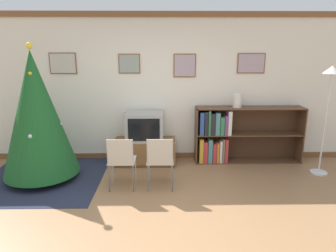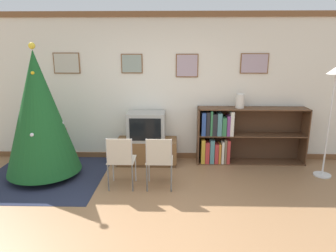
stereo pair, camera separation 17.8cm
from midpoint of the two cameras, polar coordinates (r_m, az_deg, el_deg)
The scene contains 11 objects.
ground_plane at distance 3.78m, azimuth -2.09°, elevation -18.65°, with size 24.00×24.00×0.00m, color #936B47.
wall_back at distance 5.60m, azimuth -0.72°, elevation 7.21°, with size 8.31×0.11×2.70m.
area_rug at distance 5.43m, azimuth -21.32°, elevation -8.87°, with size 1.92×1.95×0.01m.
christmas_tree at distance 5.12m, azimuth -22.42°, elevation 2.28°, with size 1.17×1.17×2.15m.
tv_console at distance 5.57m, azimuth -3.11°, elevation -4.81°, with size 1.10×0.51×0.45m.
television at distance 5.42m, azimuth -3.18°, elevation -0.03°, with size 0.67×0.49×0.51m.
folding_chair_left at distance 4.52m, azimuth -7.87°, elevation -6.29°, with size 0.40×0.40×0.82m.
folding_chair_right at distance 4.46m, azimuth -0.52°, elevation -6.42°, with size 0.40×0.40×0.82m.
bookshelf at distance 5.65m, azimuth 12.80°, elevation -1.82°, with size 1.97×0.36×1.04m.
vase at distance 5.53m, azimuth 14.45°, elevation 4.69°, with size 0.15×0.15×0.26m.
standing_lamp at distance 5.42m, azimuth 29.81°, elevation 5.39°, with size 0.28×0.28×1.81m.
Camera 2 is at (0.30, -3.16, 2.07)m, focal length 32.00 mm.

